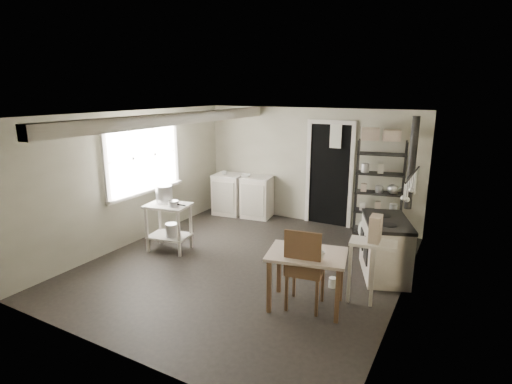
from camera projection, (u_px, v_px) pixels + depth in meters
The scene contains 31 objects.
floor at pixel (247, 265), 6.19m from camera, with size 5.00×5.00×0.00m, color black.
ceiling at pixel (246, 114), 5.62m from camera, with size 5.00×5.00×0.00m, color silver.
wall_back at pixel (309, 166), 8.02m from camera, with size 4.50×0.02×2.30m, color #ABA792.
wall_front at pixel (114, 251), 3.78m from camera, with size 4.50×0.02×2.30m, color #ABA792.
wall_left at pixel (135, 178), 6.95m from camera, with size 0.02×5.00×2.30m, color #ABA792.
wall_right at pixel (406, 215), 4.85m from camera, with size 0.02×5.00×2.30m, color #ABA792.
window at pixel (143, 156), 7.02m from camera, with size 0.12×1.76×1.28m, color silver, non-canonical shape.
doorway at pixel (329, 176), 7.83m from camera, with size 0.96×0.10×2.08m, color silver, non-canonical shape.
ceiling_beam at pixel (179, 119), 6.20m from camera, with size 0.18×5.00×0.18m, color silver, non-canonical shape.
wallpaper_panel at pixel (405, 215), 4.86m from camera, with size 0.01×5.00×2.30m, color beige, non-canonical shape.
utensil_rail at pixel (411, 174), 5.29m from camera, with size 0.06×1.20×0.44m, color silver, non-canonical shape.
prep_table at pixel (169, 227), 6.68m from camera, with size 0.70×0.50×0.80m, color silver, non-canonical shape.
stockpot at pixel (164, 194), 6.67m from camera, with size 0.27×0.27×0.30m, color silver.
saucepan at pixel (174, 204), 6.44m from camera, with size 0.17×0.17×0.09m, color silver.
bucket at pixel (172, 230), 6.59m from camera, with size 0.20×0.20×0.22m, color silver.
base_cabinets at pixel (243, 194), 8.56m from camera, with size 1.33×0.57×0.87m, color silver, non-canonical shape.
mixing_bowl at pixel (246, 173), 8.31m from camera, with size 0.27×0.27×0.07m, color white.
counter_cup at pixel (224, 171), 8.48m from camera, with size 0.11×0.11×0.09m, color white.
shelf_rack at pixel (379, 186), 7.18m from camera, with size 0.84×0.33×1.78m, color black, non-canonical shape.
shelf_jar at pixel (365, 163), 7.17m from camera, with size 0.08×0.08×0.18m, color white.
storage_box_a at pixel (371, 127), 6.99m from camera, with size 0.31×0.27×0.21m, color beige.
storage_box_b at pixel (392, 128), 6.88m from camera, with size 0.29×0.27×0.18m, color beige.
stove at pixel (385, 246), 5.77m from camera, with size 0.59×1.07×0.84m, color silver, non-canonical shape.
stovepipe at pixel (412, 163), 5.82m from camera, with size 0.11×0.11×1.48m, color black, non-canonical shape.
side_ledge at pixel (371, 274), 4.91m from camera, with size 0.56×0.30×0.86m, color silver, non-canonical shape.
oats_box at pixel (375, 229), 4.78m from camera, with size 0.13×0.22×0.32m, color beige.
work_table at pixel (306, 278), 4.92m from camera, with size 0.94×0.66×0.72m, color beige, non-canonical shape.
table_cup at pixel (321, 252), 4.62m from camera, with size 0.11×0.11×0.10m, color white.
chair at pixel (306, 270), 4.90m from camera, with size 0.44×0.46×1.06m, color brown, non-canonical shape.
flour_sack at pixel (369, 229), 7.08m from camera, with size 0.36×0.31×0.44m, color white.
floor_crock at pixel (333, 282), 5.48m from camera, with size 0.11×0.11×0.14m, color white.
Camera 1 is at (2.88, -4.94, 2.63)m, focal length 28.00 mm.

